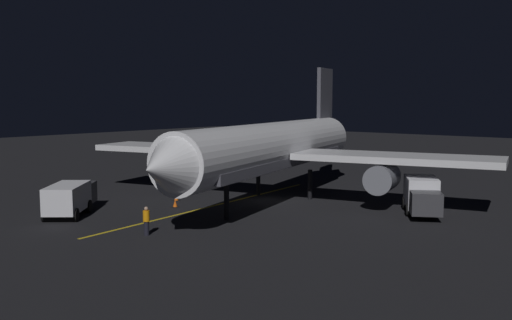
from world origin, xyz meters
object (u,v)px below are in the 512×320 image
(airliner, at_px, (275,149))
(traffic_cone_near_left, at_px, (175,204))
(catering_truck, at_px, (422,197))
(traffic_cone_near_right, at_px, (176,198))
(baggage_truck, at_px, (70,198))
(ground_crew_worker, at_px, (146,221))

(airliner, height_order, traffic_cone_near_left, airliner)
(airliner, distance_m, catering_truck, 11.99)
(catering_truck, bearing_deg, traffic_cone_near_right, 22.35)
(baggage_truck, height_order, catering_truck, catering_truck)
(baggage_truck, bearing_deg, ground_crew_worker, 176.58)
(airliner, distance_m, traffic_cone_near_right, 8.84)
(airliner, relative_size, catering_truck, 5.97)
(airliner, xyz_separation_m, traffic_cone_near_left, (4.10, 7.04, -3.91))
(traffic_cone_near_left, bearing_deg, traffic_cone_near_right, -44.43)
(catering_truck, relative_size, traffic_cone_near_left, 10.40)
(traffic_cone_near_left, bearing_deg, ground_crew_worker, 126.56)
(catering_truck, height_order, ground_crew_worker, catering_truck)
(ground_crew_worker, height_order, traffic_cone_near_right, ground_crew_worker)
(catering_truck, distance_m, traffic_cone_near_left, 18.07)
(ground_crew_worker, bearing_deg, traffic_cone_near_right, -51.32)
(traffic_cone_near_left, bearing_deg, airliner, -120.22)
(ground_crew_worker, relative_size, traffic_cone_near_right, 3.16)
(baggage_truck, xyz_separation_m, traffic_cone_near_left, (-3.51, -6.67, -0.94))
(airliner, distance_m, baggage_truck, 15.95)
(baggage_truck, bearing_deg, catering_truck, -140.36)
(baggage_truck, height_order, traffic_cone_near_right, baggage_truck)
(baggage_truck, distance_m, traffic_cone_near_left, 7.59)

